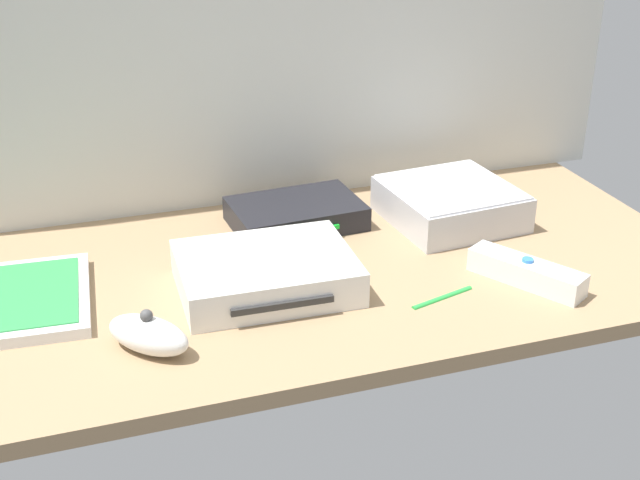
{
  "coord_description": "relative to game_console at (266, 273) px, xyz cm",
  "views": [
    {
      "loc": [
        -30.4,
        -92.12,
        50.81
      ],
      "look_at": [
        0.0,
        0.0,
        4.0
      ],
      "focal_mm": 47.95,
      "sensor_mm": 36.0,
      "label": 1
    }
  ],
  "objects": [
    {
      "name": "remote_nunchuk",
      "position": [
        -15.54,
        -9.38,
        -0.16
      ],
      "size": [
        10.16,
        10.2,
        5.1
      ],
      "rotation": [
        0.0,
        0.0,
        0.78
      ],
      "color": "white",
      "rests_on": "ground_plane"
    },
    {
      "name": "mini_computer",
      "position": [
        30.29,
        11.5,
        0.44
      ],
      "size": [
        18.36,
        18.36,
        5.3
      ],
      "rotation": [
        0.0,
        0.0,
        0.08
      ],
      "color": "silver",
      "rests_on": "ground_plane"
    },
    {
      "name": "game_case",
      "position": [
        -27.5,
        5.02,
        -1.44
      ],
      "size": [
        14.76,
        19.81,
        1.56
      ],
      "rotation": [
        0.0,
        0.0,
        -0.06
      ],
      "color": "white",
      "rests_on": "ground_plane"
    },
    {
      "name": "stylus_pen",
      "position": [
        19.42,
        -8.91,
        -1.85
      ],
      "size": [
        8.86,
        3.1,
        0.7
      ],
      "primitive_type": "cylinder",
      "rotation": [
        0.0,
        1.57,
        0.27
      ],
      "color": "green",
      "rests_on": "ground_plane"
    },
    {
      "name": "game_console",
      "position": [
        0.0,
        0.0,
        0.0
      ],
      "size": [
        21.45,
        16.96,
        4.4
      ],
      "rotation": [
        0.0,
        0.0,
        -0.03
      ],
      "color": "white",
      "rests_on": "ground_plane"
    },
    {
      "name": "network_router",
      "position": [
        8.86,
        16.88,
        -0.5
      ],
      "size": [
        18.73,
        13.21,
        3.4
      ],
      "rotation": [
        0.0,
        0.0,
        0.06
      ],
      "color": "black",
      "rests_on": "ground_plane"
    },
    {
      "name": "remote_wand",
      "position": [
        30.85,
        -8.63,
        -0.69
      ],
      "size": [
        10.65,
        14.56,
        3.4
      ],
      "rotation": [
        0.0,
        0.0,
        0.54
      ],
      "color": "white",
      "rests_on": "ground_plane"
    },
    {
      "name": "ground_plane",
      "position": [
        7.93,
        3.14,
        -3.2
      ],
      "size": [
        100.0,
        48.0,
        2.0
      ],
      "primitive_type": "cube",
      "color": "#9E7F5B",
      "rests_on": "ground"
    }
  ]
}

